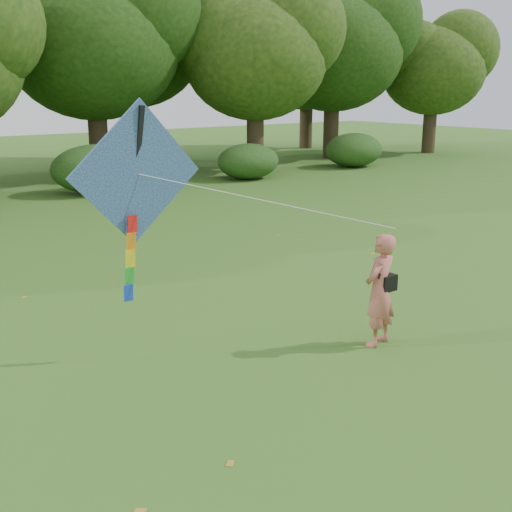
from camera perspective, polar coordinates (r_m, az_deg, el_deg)
ground at (r=9.94m, az=13.59°, el=-9.51°), size 100.00×100.00×0.00m
man_kite_flyer at (r=10.32m, az=10.94°, el=-3.01°), size 0.75×0.59×1.83m
crossbody_bag at (r=10.35m, az=11.53°, el=-2.29°), size 0.43×0.20×0.72m
flying_kite at (r=9.49m, az=-10.52°, el=6.90°), size 4.49×2.25×2.97m
tree_line at (r=29.84m, az=-21.13°, el=16.94°), size 54.70×15.30×9.48m
fallen_leaves at (r=10.55m, az=1.91°, el=-7.59°), size 10.24×10.62×0.01m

